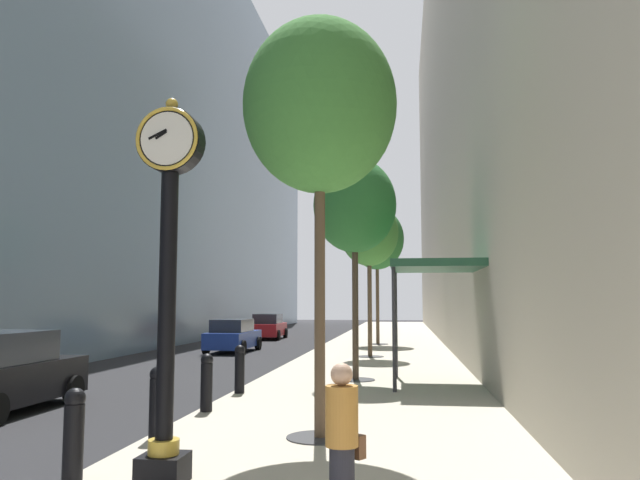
{
  "coord_description": "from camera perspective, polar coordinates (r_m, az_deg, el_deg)",
  "views": [
    {
      "loc": [
        4.25,
        -1.73,
        2.35
      ],
      "look_at": [
        0.95,
        23.0,
        4.83
      ],
      "focal_mm": 35.17,
      "sensor_mm": 36.0,
      "label": 1
    }
  ],
  "objects": [
    {
      "name": "bollard_fifth",
      "position": [
        15.79,
        -7.32,
        -11.46
      ],
      "size": [
        0.26,
        0.26,
        1.16
      ],
      "color": "black",
      "rests_on": "sidewalk_right"
    },
    {
      "name": "car_blue_far",
      "position": [
        30.33,
        -7.92,
        -8.64
      ],
      "size": [
        1.97,
        4.3,
        1.55
      ],
      "color": "navy",
      "rests_on": "ground"
    },
    {
      "name": "pedestrian_walking",
      "position": [
        6.7,
        2.05,
        -17.58
      ],
      "size": [
        0.47,
        0.52,
        1.59
      ],
      "color": "#23232D",
      "rests_on": "sidewalk_right"
    },
    {
      "name": "street_tree_mid_near",
      "position": [
        18.39,
        3.18,
        3.09
      ],
      "size": [
        2.43,
        2.43,
        6.44
      ],
      "color": "#333335",
      "rests_on": "sidewalk_right"
    },
    {
      "name": "storefront_awning",
      "position": [
        17.52,
        10.32,
        -2.54
      ],
      "size": [
        2.4,
        3.6,
        3.3
      ],
      "color": "#235138",
      "rests_on": "sidewalk_right"
    },
    {
      "name": "building_block_left",
      "position": [
        37.61,
        -19.68,
        12.13
      ],
      "size": [
        9.0,
        80.0,
        27.29
      ],
      "color": "#758EA8",
      "rests_on": "ground"
    },
    {
      "name": "bollard_third",
      "position": [
        10.87,
        -14.62,
        -13.98
      ],
      "size": [
        0.26,
        0.26,
        1.16
      ],
      "color": "black",
      "rests_on": "sidewalk_right"
    },
    {
      "name": "street_tree_far",
      "position": [
        33.78,
        5.21,
        0.08
      ],
      "size": [
        2.89,
        2.89,
        7.27
      ],
      "color": "#333335",
      "rests_on": "sidewalk_right"
    },
    {
      "name": "bollard_fourth",
      "position": [
        13.3,
        -10.28,
        -12.51
      ],
      "size": [
        0.26,
        0.26,
        1.16
      ],
      "color": "black",
      "rests_on": "sidewalk_right"
    },
    {
      "name": "sidewalk_right",
      "position": [
        31.83,
        5.71,
        -9.76
      ],
      "size": [
        6.32,
        80.0,
        0.14
      ],
      "primitive_type": "cube",
      "color": "#BCB29E",
      "rests_on": "ground"
    },
    {
      "name": "street_clock",
      "position": [
        8.14,
        -13.69,
        -2.3
      ],
      "size": [
        0.84,
        0.55,
        4.85
      ],
      "color": "black",
      "rests_on": "sidewalk_right"
    },
    {
      "name": "street_tree_near",
      "position": [
        11.01,
        -0.02,
        11.99
      ],
      "size": [
        2.64,
        2.64,
        7.1
      ],
      "color": "#333335",
      "rests_on": "sidewalk_right"
    },
    {
      "name": "building_block_right",
      "position": [
        34.59,
        18.71,
        15.1
      ],
      "size": [
        9.0,
        80.0,
        28.9
      ],
      "color": "#A89E89",
      "rests_on": "ground"
    },
    {
      "name": "bollard_second",
      "position": [
        8.54,
        -21.5,
        -16.11
      ],
      "size": [
        0.26,
        0.26,
        1.16
      ],
      "color": "black",
      "rests_on": "sidewalk_right"
    },
    {
      "name": "ground_plane",
      "position": [
        29.14,
        -0.82,
        -10.31
      ],
      "size": [
        110.0,
        110.0,
        0.0
      ],
      "primitive_type": "plane",
      "color": "#262628",
      "rests_on": "ground"
    },
    {
      "name": "street_tree_mid_far",
      "position": [
        26.05,
        4.5,
        0.62
      ],
      "size": [
        2.43,
        2.43,
        6.49
      ],
      "color": "#333335",
      "rests_on": "sidewalk_right"
    },
    {
      "name": "car_red_near",
      "position": [
        40.63,
        -4.73,
        -7.87
      ],
      "size": [
        2.04,
        4.2,
        1.61
      ],
      "color": "#AD191E",
      "rests_on": "ground"
    }
  ]
}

